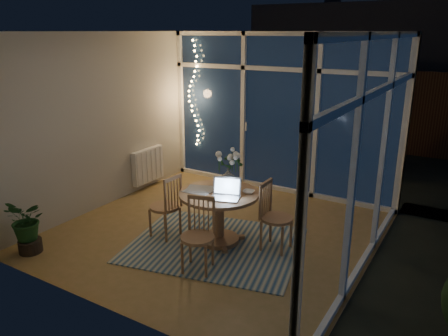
{
  "coord_description": "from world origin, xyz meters",
  "views": [
    {
      "loc": [
        2.89,
        -4.54,
        2.61
      ],
      "look_at": [
        -0.01,
        0.25,
        0.84
      ],
      "focal_mm": 35.0,
      "sensor_mm": 36.0,
      "label": 1
    }
  ],
  "objects_px": {
    "chair_left": "(165,205)",
    "flower_vase": "(228,177)",
    "chair_front": "(197,236)",
    "laptop": "(225,189)",
    "dining_table": "(219,218)",
    "potted_plant": "(27,224)",
    "chair_right": "(277,217)"
  },
  "relations": [
    {
      "from": "potted_plant",
      "to": "dining_table",
      "type": "bearing_deg",
      "value": 37.51
    },
    {
      "from": "chair_right",
      "to": "potted_plant",
      "type": "height_order",
      "value": "chair_right"
    },
    {
      "from": "dining_table",
      "to": "laptop",
      "type": "xyz_separation_m",
      "value": [
        0.17,
        -0.14,
        0.47
      ]
    },
    {
      "from": "chair_front",
      "to": "potted_plant",
      "type": "height_order",
      "value": "chair_front"
    },
    {
      "from": "dining_table",
      "to": "flower_vase",
      "type": "distance_m",
      "value": 0.54
    },
    {
      "from": "chair_front",
      "to": "flower_vase",
      "type": "bearing_deg",
      "value": 84.88
    },
    {
      "from": "chair_front",
      "to": "flower_vase",
      "type": "height_order",
      "value": "flower_vase"
    },
    {
      "from": "chair_left",
      "to": "flower_vase",
      "type": "distance_m",
      "value": 0.91
    },
    {
      "from": "chair_front",
      "to": "flower_vase",
      "type": "distance_m",
      "value": 1.1
    },
    {
      "from": "dining_table",
      "to": "chair_left",
      "type": "relative_size",
      "value": 1.14
    },
    {
      "from": "chair_left",
      "to": "flower_vase",
      "type": "xyz_separation_m",
      "value": [
        0.65,
        0.52,
        0.35
      ]
    },
    {
      "from": "chair_right",
      "to": "laptop",
      "type": "bearing_deg",
      "value": 121.93
    },
    {
      "from": "chair_left",
      "to": "flower_vase",
      "type": "height_order",
      "value": "flower_vase"
    },
    {
      "from": "dining_table",
      "to": "potted_plant",
      "type": "xyz_separation_m",
      "value": [
        -1.85,
        -1.42,
        0.04
      ]
    },
    {
      "from": "chair_left",
      "to": "flower_vase",
      "type": "relative_size",
      "value": 4.19
    },
    {
      "from": "dining_table",
      "to": "chair_right",
      "type": "height_order",
      "value": "chair_right"
    },
    {
      "from": "dining_table",
      "to": "flower_vase",
      "type": "height_order",
      "value": "flower_vase"
    },
    {
      "from": "chair_front",
      "to": "laptop",
      "type": "height_order",
      "value": "laptop"
    },
    {
      "from": "chair_right",
      "to": "chair_front",
      "type": "distance_m",
      "value": 1.06
    },
    {
      "from": "laptop",
      "to": "potted_plant",
      "type": "height_order",
      "value": "laptop"
    },
    {
      "from": "chair_right",
      "to": "potted_plant",
      "type": "xyz_separation_m",
      "value": [
        -2.56,
        -1.62,
        -0.06
      ]
    },
    {
      "from": "potted_plant",
      "to": "chair_right",
      "type": "bearing_deg",
      "value": 32.37
    },
    {
      "from": "chair_front",
      "to": "laptop",
      "type": "relative_size",
      "value": 2.5
    },
    {
      "from": "dining_table",
      "to": "chair_left",
      "type": "bearing_deg",
      "value": -162.71
    },
    {
      "from": "chair_left",
      "to": "chair_right",
      "type": "distance_m",
      "value": 1.47
    },
    {
      "from": "flower_vase",
      "to": "chair_right",
      "type": "bearing_deg",
      "value": -7.98
    },
    {
      "from": "chair_front",
      "to": "laptop",
      "type": "distance_m",
      "value": 0.68
    },
    {
      "from": "flower_vase",
      "to": "potted_plant",
      "type": "bearing_deg",
      "value": -136.27
    },
    {
      "from": "chair_right",
      "to": "dining_table",
      "type": "bearing_deg",
      "value": 105.11
    },
    {
      "from": "chair_right",
      "to": "flower_vase",
      "type": "relative_size",
      "value": 4.21
    },
    {
      "from": "flower_vase",
      "to": "potted_plant",
      "type": "relative_size",
      "value": 0.28
    },
    {
      "from": "chair_left",
      "to": "laptop",
      "type": "bearing_deg",
      "value": 99.27
    }
  ]
}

